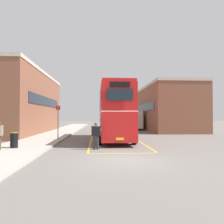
{
  "coord_description": "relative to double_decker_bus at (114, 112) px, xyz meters",
  "views": [
    {
      "loc": [
        -1.21,
        -10.57,
        2.16
      ],
      "look_at": [
        -0.03,
        12.09,
        2.58
      ],
      "focal_mm": 35.1,
      "sensor_mm": 36.0,
      "label": 1
    }
  ],
  "objects": [
    {
      "name": "litter_bin",
      "position": [
        -6.71,
        -5.3,
        -1.88
      ],
      "size": [
        0.5,
        0.5,
        0.98
      ],
      "color": "black",
      "rests_on": "sidewalk_left"
    },
    {
      "name": "single_deck_bus",
      "position": [
        3.43,
        16.89,
        -0.87
      ],
      "size": [
        3.26,
        10.13,
        3.02
      ],
      "color": "black",
      "rests_on": "ground"
    },
    {
      "name": "depot_building_right",
      "position": [
        8.78,
        13.14,
        0.85
      ],
      "size": [
        6.7,
        15.03,
        6.71
      ],
      "color": "brown",
      "rests_on": "ground"
    },
    {
      "name": "bay_marking_yellow",
      "position": [
        0.01,
        -1.89,
        -2.51
      ],
      "size": [
        4.39,
        12.06,
        0.01
      ],
      "color": "gold",
      "rests_on": "ground"
    },
    {
      "name": "brick_building_left",
      "position": [
        -11.53,
        8.51,
        1.3
      ],
      "size": [
        6.98,
        18.23,
        7.62
      ],
      "color": "brown",
      "rests_on": "ground"
    },
    {
      "name": "sidewalk_left",
      "position": [
        -6.5,
        7.82,
        -2.44
      ],
      "size": [
        4.0,
        57.6,
        0.14
      ],
      "primitive_type": "cube",
      "color": "#A39E93",
      "rests_on": "ground"
    },
    {
      "name": "bus_stop_sign",
      "position": [
        -4.91,
        -0.34,
        -0.61
      ],
      "size": [
        0.44,
        0.11,
        2.95
      ],
      "color": "#4C4C51",
      "rests_on": "sidewalk_left"
    },
    {
      "name": "pedestrian_boarding",
      "position": [
        -1.51,
        -5.41,
        -1.48
      ],
      "size": [
        0.58,
        0.29,
        1.76
      ],
      "color": "#2D2D38",
      "rests_on": "ground"
    },
    {
      "name": "ground_plane",
      "position": [
        -0.0,
        5.42,
        -2.51
      ],
      "size": [
        135.6,
        135.6,
        0.0
      ],
      "primitive_type": "plane",
      "color": "#66605B"
    },
    {
      "name": "double_decker_bus",
      "position": [
        0.0,
        0.0,
        0.0
      ],
      "size": [
        2.96,
        10.04,
        4.75
      ],
      "color": "black",
      "rests_on": "ground"
    }
  ]
}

